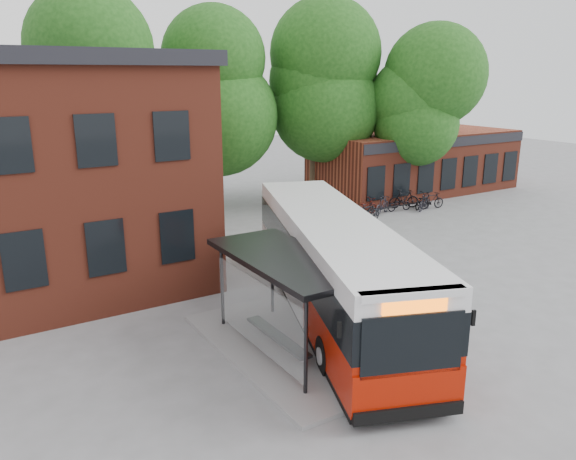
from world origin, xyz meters
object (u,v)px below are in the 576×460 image
bicycle_0 (363,210)px  bicycle_4 (399,204)px  bicycle_7 (424,203)px  bicycle_2 (365,207)px  bicycle_6 (421,201)px  bicycle_5 (404,199)px  bus_shelter (286,304)px  bicycle_1 (367,213)px  bicycle_3 (382,205)px  city_bus (332,267)px  bicycle_extra_0 (432,201)px

bicycle_0 → bicycle_4: (2.79, 0.08, -0.04)m
bicycle_0 → bicycle_7: size_ratio=1.07×
bicycle_4 → bicycle_7: size_ratio=0.97×
bicycle_2 → bicycle_6: (3.86, -0.55, -0.00)m
bicycle_5 → bicycle_6: (0.80, -0.64, -0.09)m
bicycle_2 → bicycle_7: bearing=-110.5°
bicycle_0 → bicycle_5: bearing=-63.0°
bus_shelter → bicycle_1: 15.27m
bicycle_0 → bicycle_4: bearing=-69.0°
bicycle_3 → city_bus: bearing=107.4°
bus_shelter → bicycle_extra_0: bearing=32.3°
city_bus → bicycle_4: bearing=59.7°
bicycle_4 → bicycle_extra_0: bearing=-100.3°
bicycle_2 → bicycle_7: (3.65, -1.01, 0.00)m
bicycle_extra_0 → bicycle_7: bearing=105.5°
bicycle_4 → bicycle_2: bearing=90.1°
bicycle_0 → city_bus: bearing=155.8°
bicycle_0 → bicycle_5: bicycle_5 is taller
bicycle_extra_0 → bicycle_4: bearing=81.7°
bicycle_1 → bus_shelter: bearing=132.5°
city_bus → bicycle_7: bearing=54.8°
bicycle_extra_0 → bicycle_1: bearing=103.3°
bicycle_0 → bicycle_2: 0.59m
city_bus → bicycle_2: 13.97m
bicycle_5 → bicycle_7: bearing=-131.6°
bicycle_5 → bicycle_6: bicycle_5 is taller
bicycle_2 → bicycle_5: 3.06m
bus_shelter → bicycle_2: 16.78m
bicycle_0 → bus_shelter: bearing=152.5°
bicycle_6 → bicycle_4: bearing=56.2°
bus_shelter → city_bus: (2.61, 1.38, 0.20)m
city_bus → bicycle_1: 12.45m
bicycle_0 → bicycle_1: bearing=174.2°
bicycle_5 → bicycle_7: size_ratio=1.17×
bus_shelter → bicycle_2: (12.26, 11.41, -0.98)m
bus_shelter → bicycle_6: 19.46m
city_bus → bicycle_6: city_bus is taller
city_bus → bicycle_7: city_bus is taller
bicycle_2 → bicycle_3: size_ratio=1.05×
bicycle_7 → bicycle_3: bearing=55.1°
bicycle_4 → bicycle_7: bearing=-110.8°
bus_shelter → bicycle_5: bearing=36.9°
bus_shelter → bicycle_1: size_ratio=4.16×
bicycle_1 → bicycle_extra_0: bearing=-85.5°
bicycle_1 → bicycle_extra_0: (5.19, 0.34, -0.00)m
bicycle_3 → bicycle_4: bearing=-110.7°
bicycle_3 → bicycle_extra_0: size_ratio=1.03×
bicycle_1 → bicycle_5: (3.93, 1.37, 0.05)m
bicycle_3 → bicycle_5: (2.09, 0.49, 0.04)m
bus_shelter → bicycle_2: bearing=42.9°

